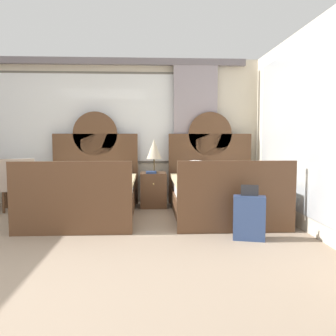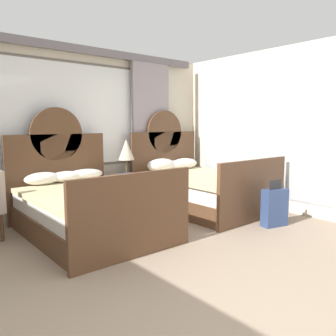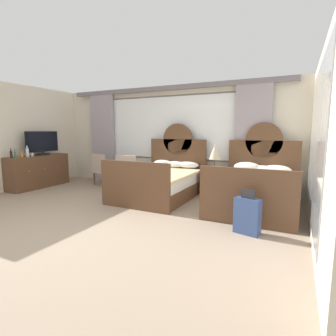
# 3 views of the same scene
# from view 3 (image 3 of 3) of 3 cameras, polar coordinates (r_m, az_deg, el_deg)

# --- Properties ---
(ground_plane) EXTENTS (24.00, 24.00, 0.00)m
(ground_plane) POSITION_cam_3_polar(r_m,az_deg,el_deg) (4.28, -24.52, -13.61)
(ground_plane) COLOR gray
(wall_back_window) EXTENTS (6.76, 0.22, 2.70)m
(wall_back_window) POSITION_cam_3_polar(r_m,az_deg,el_deg) (7.21, 0.25, 7.22)
(wall_back_window) COLOR beige
(wall_back_window) RESTS_ON ground_plane
(wall_left) EXTENTS (0.07, 4.61, 2.70)m
(wall_left) POSITION_cam_3_polar(r_m,az_deg,el_deg) (7.77, -31.56, 5.58)
(wall_left) COLOR beige
(wall_left) RESTS_ON ground_plane
(wall_right_mirror) EXTENTS (0.08, 4.61, 2.70)m
(wall_right_mirror) POSITION_cam_3_polar(r_m,az_deg,el_deg) (4.23, 29.85, 4.60)
(wall_right_mirror) COLOR beige
(wall_right_mirror) RESTS_ON ground_plane
(bed_near_window) EXTENTS (1.54, 2.13, 1.71)m
(bed_near_window) POSITION_cam_3_polar(r_m,az_deg,el_deg) (6.13, -1.63, -2.97)
(bed_near_window) COLOR brown
(bed_near_window) RESTS_ON ground_plane
(bed_near_mirror) EXTENTS (1.54, 2.13, 1.71)m
(bed_near_mirror) POSITION_cam_3_polar(r_m,az_deg,el_deg) (5.51, 18.35, -4.56)
(bed_near_mirror) COLOR brown
(bed_near_mirror) RESTS_ON ground_plane
(nightstand_between_beds) EXTENTS (0.46, 0.48, 0.61)m
(nightstand_between_beds) POSITION_cam_3_polar(r_m,az_deg,el_deg) (6.38, 9.69, -3.08)
(nightstand_between_beds) COLOR brown
(nightstand_between_beds) RESTS_ON ground_plane
(table_lamp_on_nightstand) EXTENTS (0.27, 0.27, 0.59)m
(table_lamp_on_nightstand) POSITION_cam_3_polar(r_m,az_deg,el_deg) (6.30, 10.03, 3.38)
(table_lamp_on_nightstand) COLOR brown
(table_lamp_on_nightstand) RESTS_ON nightstand_between_beds
(book_on_nightstand) EXTENTS (0.18, 0.26, 0.03)m
(book_on_nightstand) POSITION_cam_3_polar(r_m,az_deg,el_deg) (6.25, 9.17, -0.31)
(book_on_nightstand) COLOR navy
(book_on_nightstand) RESTS_ON nightstand_between_beds
(dresser_minibar) EXTENTS (0.52, 1.66, 0.86)m
(dresser_minibar) POSITION_cam_3_polar(r_m,az_deg,el_deg) (7.99, -26.07, -0.64)
(dresser_minibar) COLOR brown
(dresser_minibar) RESTS_ON ground_plane
(tv_flatscreen) EXTENTS (0.20, 1.00, 0.64)m
(tv_flatscreen) POSITION_cam_3_polar(r_m,az_deg,el_deg) (8.00, -25.36, 4.92)
(tv_flatscreen) COLOR black
(tv_flatscreen) RESTS_ON dresser_minibar
(bottle_wine_dark) EXTENTS (0.06, 0.06, 0.23)m
(bottle_wine_dark) POSITION_cam_3_polar(r_m,az_deg,el_deg) (7.50, -30.62, 2.58)
(bottle_wine_dark) COLOR black
(bottle_wine_dark) RESTS_ON dresser_minibar
(bottle_soda_green) EXTENTS (0.05, 0.05, 0.20)m
(bottle_soda_green) POSITION_cam_3_polar(r_m,az_deg,el_deg) (7.54, -29.99, 2.56)
(bottle_soda_green) COLOR #337A3D
(bottle_soda_green) RESTS_ON dresser_minibar
(bottle_liquor_amber) EXTENTS (0.05, 0.05, 0.20)m
(bottle_liquor_amber) POSITION_cam_3_polar(r_m,az_deg,el_deg) (7.55, -28.87, 2.62)
(bottle_liquor_amber) COLOR #B7701E
(bottle_liquor_amber) RESTS_ON dresser_minibar
(bottle_water_clear) EXTENTS (0.08, 0.08, 0.29)m
(bottle_water_clear) POSITION_cam_3_polar(r_m,az_deg,el_deg) (7.63, -27.95, 3.01)
(bottle_water_clear) COLOR silver
(bottle_water_clear) RESTS_ON dresser_minibar
(cup_on_dresser) EXTENTS (0.11, 0.08, 0.08)m
(cup_on_dresser) POSITION_cam_3_polar(r_m,az_deg,el_deg) (7.78, -27.13, 2.60)
(cup_on_dresser) COLOR white
(cup_on_dresser) RESTS_ON dresser_minibar
(armchair_by_window_left) EXTENTS (0.68, 0.68, 0.89)m
(armchair_by_window_left) POSITION_cam_3_polar(r_m,az_deg,el_deg) (7.15, -8.61, -0.32)
(armchair_by_window_left) COLOR #B29E8E
(armchair_by_window_left) RESTS_ON ground_plane
(armchair_by_window_centre) EXTENTS (0.66, 0.66, 0.89)m
(armchair_by_window_centre) POSITION_cam_3_polar(r_m,az_deg,el_deg) (7.65, -13.74, 0.08)
(armchair_by_window_centre) COLOR #B29E8E
(armchair_by_window_centre) RESTS_ON ground_plane
(suitcase_on_floor) EXTENTS (0.40, 0.25, 0.67)m
(suitcase_on_floor) POSITION_cam_3_polar(r_m,az_deg,el_deg) (4.16, 16.64, -9.82)
(suitcase_on_floor) COLOR navy
(suitcase_on_floor) RESTS_ON ground_plane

